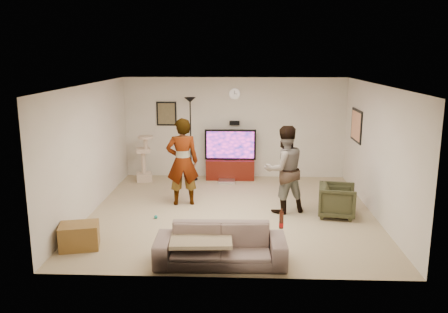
{
  "coord_description": "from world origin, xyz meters",
  "views": [
    {
      "loc": [
        0.2,
        -8.69,
        3.05
      ],
      "look_at": [
        -0.16,
        0.2,
        1.08
      ],
      "focal_mm": 37.12,
      "sensor_mm": 36.0,
      "label": 1
    }
  ],
  "objects_px": {
    "cat_tree": "(143,158)",
    "sofa": "(220,245)",
    "beer_bottle": "(281,220)",
    "person_right": "(284,169)",
    "tv_stand": "(230,169)",
    "side_table": "(79,236)",
    "person_left": "(182,162)",
    "floor_lamp": "(191,139)",
    "armchair": "(337,201)",
    "tv": "(230,145)"
  },
  "relations": [
    {
      "from": "armchair",
      "to": "person_right",
      "type": "bearing_deg",
      "value": 86.65
    },
    {
      "from": "floor_lamp",
      "to": "side_table",
      "type": "distance_m",
      "value": 4.5
    },
    {
      "from": "person_left",
      "to": "cat_tree",
      "type": "bearing_deg",
      "value": -66.77
    },
    {
      "from": "person_left",
      "to": "armchair",
      "type": "distance_m",
      "value": 3.16
    },
    {
      "from": "sofa",
      "to": "beer_bottle",
      "type": "bearing_deg",
      "value": -1.26
    },
    {
      "from": "person_right",
      "to": "side_table",
      "type": "xyz_separation_m",
      "value": [
        -3.42,
        -1.9,
        -0.66
      ]
    },
    {
      "from": "sofa",
      "to": "armchair",
      "type": "relative_size",
      "value": 2.81
    },
    {
      "from": "beer_bottle",
      "to": "person_right",
      "type": "bearing_deg",
      "value": 84.23
    },
    {
      "from": "cat_tree",
      "to": "person_left",
      "type": "xyz_separation_m",
      "value": [
        1.19,
        -1.73,
        0.33
      ]
    },
    {
      "from": "tv",
      "to": "armchair",
      "type": "distance_m",
      "value": 3.45
    },
    {
      "from": "floor_lamp",
      "to": "sofa",
      "type": "bearing_deg",
      "value": -78.48
    },
    {
      "from": "person_right",
      "to": "person_left",
      "type": "bearing_deg",
      "value": -32.48
    },
    {
      "from": "person_left",
      "to": "sofa",
      "type": "relative_size",
      "value": 0.93
    },
    {
      "from": "floor_lamp",
      "to": "side_table",
      "type": "relative_size",
      "value": 3.38
    },
    {
      "from": "cat_tree",
      "to": "armchair",
      "type": "relative_size",
      "value": 1.65
    },
    {
      "from": "cat_tree",
      "to": "sofa",
      "type": "height_order",
      "value": "cat_tree"
    },
    {
      "from": "cat_tree",
      "to": "armchair",
      "type": "bearing_deg",
      "value": -29.21
    },
    {
      "from": "tv_stand",
      "to": "cat_tree",
      "type": "relative_size",
      "value": 1.05
    },
    {
      "from": "armchair",
      "to": "side_table",
      "type": "bearing_deg",
      "value": 120.28
    },
    {
      "from": "tv",
      "to": "beer_bottle",
      "type": "bearing_deg",
      "value": -79.66
    },
    {
      "from": "tv",
      "to": "beer_bottle",
      "type": "xyz_separation_m",
      "value": [
        0.88,
        -4.8,
        -0.18
      ]
    },
    {
      "from": "tv_stand",
      "to": "sofa",
      "type": "distance_m",
      "value": 4.8
    },
    {
      "from": "person_right",
      "to": "sofa",
      "type": "distance_m",
      "value": 2.68
    },
    {
      "from": "sofa",
      "to": "side_table",
      "type": "relative_size",
      "value": 3.21
    },
    {
      "from": "tv_stand",
      "to": "sofa",
      "type": "xyz_separation_m",
      "value": [
        -0.01,
        -4.8,
        0.03
      ]
    },
    {
      "from": "beer_bottle",
      "to": "person_left",
      "type": "bearing_deg",
      "value": 123.11
    },
    {
      "from": "tv_stand",
      "to": "person_right",
      "type": "xyz_separation_m",
      "value": [
        1.11,
        -2.44,
        0.61
      ]
    },
    {
      "from": "tv",
      "to": "sofa",
      "type": "xyz_separation_m",
      "value": [
        -0.01,
        -4.8,
        -0.59
      ]
    },
    {
      "from": "tv_stand",
      "to": "beer_bottle",
      "type": "xyz_separation_m",
      "value": [
        0.88,
        -4.8,
        0.44
      ]
    },
    {
      "from": "person_right",
      "to": "side_table",
      "type": "height_order",
      "value": "person_right"
    },
    {
      "from": "tv_stand",
      "to": "side_table",
      "type": "height_order",
      "value": "tv_stand"
    },
    {
      "from": "floor_lamp",
      "to": "side_table",
      "type": "height_order",
      "value": "floor_lamp"
    },
    {
      "from": "beer_bottle",
      "to": "tv_stand",
      "type": "bearing_deg",
      "value": 100.34
    },
    {
      "from": "person_left",
      "to": "sofa",
      "type": "distance_m",
      "value": 2.97
    },
    {
      "from": "tv",
      "to": "side_table",
      "type": "distance_m",
      "value": 4.96
    },
    {
      "from": "floor_lamp",
      "to": "cat_tree",
      "type": "bearing_deg",
      "value": -170.73
    },
    {
      "from": "tv_stand",
      "to": "side_table",
      "type": "distance_m",
      "value": 4.91
    },
    {
      "from": "cat_tree",
      "to": "tv_stand",
      "type": "bearing_deg",
      "value": 8.17
    },
    {
      "from": "cat_tree",
      "to": "sofa",
      "type": "xyz_separation_m",
      "value": [
        2.1,
        -4.49,
        -0.29
      ]
    },
    {
      "from": "beer_bottle",
      "to": "cat_tree",
      "type": "bearing_deg",
      "value": 123.61
    },
    {
      "from": "cat_tree",
      "to": "sofa",
      "type": "relative_size",
      "value": 0.59
    },
    {
      "from": "person_left",
      "to": "floor_lamp",
      "type": "bearing_deg",
      "value": -99.84
    },
    {
      "from": "cat_tree",
      "to": "sofa",
      "type": "bearing_deg",
      "value": -64.98
    },
    {
      "from": "sofa",
      "to": "beer_bottle",
      "type": "relative_size",
      "value": 7.74
    },
    {
      "from": "tv_stand",
      "to": "floor_lamp",
      "type": "relative_size",
      "value": 0.58
    },
    {
      "from": "sofa",
      "to": "person_left",
      "type": "bearing_deg",
      "value": 106.99
    },
    {
      "from": "tv",
      "to": "beer_bottle",
      "type": "height_order",
      "value": "tv"
    },
    {
      "from": "floor_lamp",
      "to": "sofa",
      "type": "distance_m",
      "value": 4.83
    },
    {
      "from": "floor_lamp",
      "to": "person_right",
      "type": "height_order",
      "value": "floor_lamp"
    },
    {
      "from": "person_left",
      "to": "beer_bottle",
      "type": "distance_m",
      "value": 3.3
    }
  ]
}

